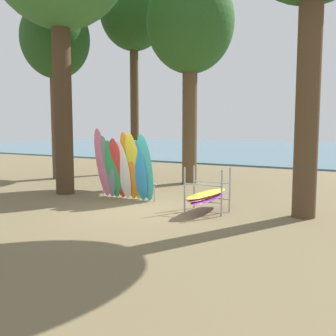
% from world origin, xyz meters
% --- Properties ---
extents(ground_plane, '(80.00, 80.00, 0.00)m').
position_xyz_m(ground_plane, '(0.00, 0.00, 0.00)').
color(ground_plane, brown).
extents(lake_water, '(80.00, 36.00, 0.10)m').
position_xyz_m(lake_water, '(0.00, 30.71, 0.05)').
color(lake_water, '#477084').
rests_on(lake_water, ground).
extents(tree_mid_behind, '(3.02, 3.02, 7.95)m').
position_xyz_m(tree_mid_behind, '(-6.89, 3.72, 6.02)').
color(tree_mid_behind, brown).
rests_on(tree_mid_behind, ground).
extents(tree_far_left_back, '(3.35, 3.35, 9.95)m').
position_xyz_m(tree_far_left_back, '(-5.12, 7.25, 7.89)').
color(tree_far_left_back, '#4C3823').
rests_on(tree_far_left_back, ground).
extents(tree_far_right_back, '(3.54, 3.54, 8.57)m').
position_xyz_m(tree_far_right_back, '(-1.06, 5.34, 6.39)').
color(tree_far_right_back, brown).
rests_on(tree_far_right_back, ground).
extents(leaning_board_pile, '(2.27, 0.68, 2.32)m').
position_xyz_m(leaning_board_pile, '(-1.30, 1.00, 1.04)').
color(leaning_board_pile, pink).
rests_on(leaning_board_pile, ground).
extents(board_storage_rack, '(1.15, 2.13, 1.25)m').
position_xyz_m(board_storage_rack, '(1.82, 0.66, 0.47)').
color(board_storage_rack, '#9EA0A5').
rests_on(board_storage_rack, ground).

